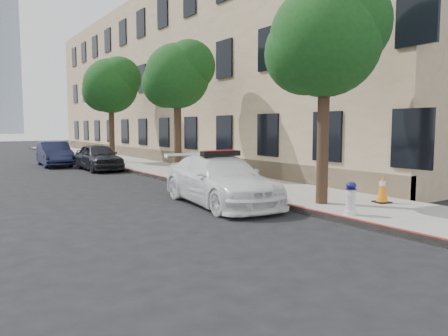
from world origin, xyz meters
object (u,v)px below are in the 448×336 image
Objects in this scene: police_car at (220,180)px; parked_car_mid at (98,157)px; parked_car_far at (54,154)px; traffic_cone at (382,189)px; fire_hydrant at (351,199)px.

police_car is 1.24× the size of parked_car_mid.
traffic_cone is (4.36, -17.38, -0.14)m from parked_car_far.
parked_car_far is at bearing 104.08° from traffic_cone.
parked_car_mid is 3.74m from parked_car_far.
traffic_cone is (3.08, -13.86, -0.14)m from parked_car_mid.
police_car is 1.20× the size of parked_car_far.
parked_car_far is (-1.18, 14.56, -0.02)m from police_car.
parked_car_mid is 14.20m from traffic_cone.
parked_car_far is at bearing 110.04° from parked_car_mid.
parked_car_far reaches higher than parked_car_mid.
parked_car_mid is at bearing 71.61° from fire_hydrant.
parked_car_mid is 5.26× the size of traffic_cone.
police_car is 4.25m from traffic_cone.
police_car is 14.61m from parked_car_far.
police_car reaches higher than fire_hydrant.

